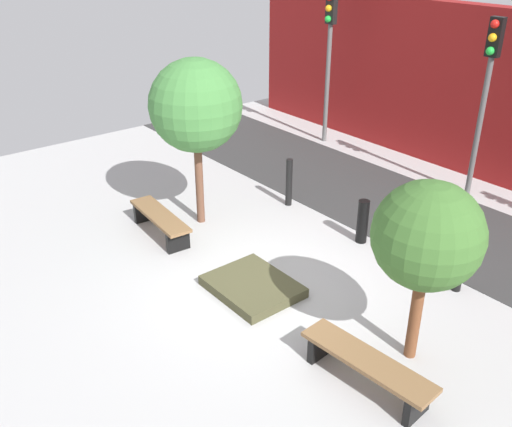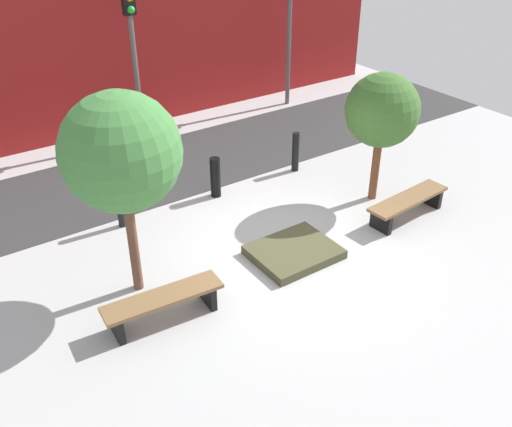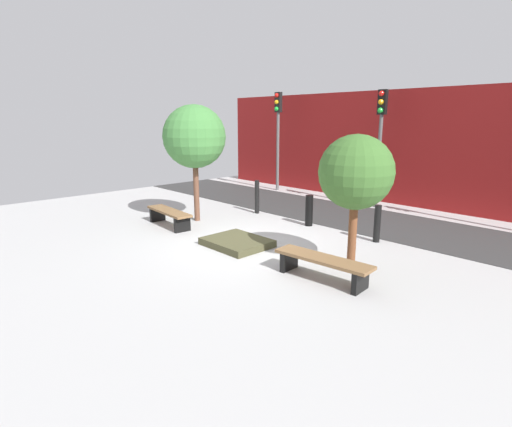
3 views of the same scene
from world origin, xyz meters
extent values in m
plane|color=#AAAAAA|center=(0.00, 0.00, 0.00)|extent=(18.00, 18.00, 0.00)
cube|color=#313131|center=(0.00, 4.19, 0.01)|extent=(18.00, 3.01, 0.01)
cube|color=maroon|center=(0.00, 7.15, 1.93)|extent=(16.20, 0.50, 3.87)
cube|color=black|center=(-3.35, -0.35, 0.20)|extent=(0.13, 0.45, 0.39)
cube|color=black|center=(-1.90, -0.47, 0.20)|extent=(0.13, 0.45, 0.39)
cube|color=brown|center=(-2.62, -0.41, 0.42)|extent=(1.85, 0.59, 0.06)
cube|color=black|center=(1.86, -0.47, 0.19)|extent=(0.14, 0.47, 0.38)
cube|color=black|center=(3.39, -0.35, 0.19)|extent=(0.14, 0.47, 0.38)
cube|color=brown|center=(2.62, -0.41, 0.41)|extent=(1.92, 0.61, 0.06)
cube|color=#45432B|center=(0.00, -0.21, 0.08)|extent=(1.45, 1.18, 0.16)
cylinder|color=brown|center=(-2.62, 0.53, 0.97)|extent=(0.16, 0.16, 1.93)
sphere|color=#427F3C|center=(-2.62, 0.53, 2.42)|extent=(1.76, 1.76, 1.76)
cylinder|color=brown|center=(2.62, 0.53, 0.76)|extent=(0.16, 0.16, 1.52)
sphere|color=#3A662A|center=(2.62, 0.53, 1.91)|extent=(1.44, 1.44, 1.44)
cylinder|color=black|center=(-2.09, 2.44, 0.52)|extent=(0.14, 0.14, 1.05)
cylinder|color=black|center=(0.00, 2.44, 0.43)|extent=(0.21, 0.21, 0.86)
cylinder|color=black|center=(2.09, 2.44, 0.45)|extent=(0.16, 0.16, 0.91)
cylinder|color=#5A5A5A|center=(-4.57, 5.99, 1.97)|extent=(0.12, 0.12, 3.94)
cube|color=black|center=(-4.57, 5.99, 3.55)|extent=(0.28, 0.16, 0.78)
sphere|color=orange|center=(-4.57, 5.89, 3.55)|extent=(0.17, 0.17, 0.17)
sphere|color=green|center=(-4.57, 5.89, 3.29)|extent=(0.17, 0.17, 0.17)
cylinder|color=#535353|center=(0.00, 5.99, 1.91)|extent=(0.12, 0.12, 3.81)
cube|color=black|center=(0.00, 5.99, 3.42)|extent=(0.28, 0.16, 0.78)
sphere|color=red|center=(0.00, 5.89, 3.68)|extent=(0.17, 0.17, 0.17)
sphere|color=orange|center=(0.00, 5.89, 3.42)|extent=(0.17, 0.17, 0.17)
sphere|color=green|center=(0.00, 5.89, 3.16)|extent=(0.17, 0.17, 0.17)
camera|label=1|loc=(6.17, -5.09, 5.37)|focal=40.00mm
camera|label=2|loc=(-5.21, -6.60, 5.83)|focal=40.00mm
camera|label=3|loc=(6.77, -6.05, 2.89)|focal=28.00mm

